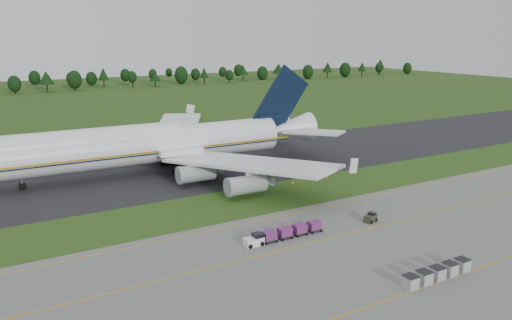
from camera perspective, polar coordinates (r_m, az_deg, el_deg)
ground at (r=95.99m, az=0.62°, el=-4.43°), size 600.00×600.00×0.00m
apron at (r=70.98m, az=15.00°, el=-11.85°), size 300.00×52.00×0.06m
taxiway at (r=119.93m, az=-6.18°, el=-0.70°), size 300.00×40.00×0.08m
apron_markings at (r=75.56m, az=11.22°, el=-9.96°), size 300.00×30.20×0.01m
tree_line at (r=304.07m, az=-19.39°, el=8.75°), size 525.09×22.71×11.56m
aircraft at (r=114.44m, az=-11.89°, el=1.77°), size 82.75×81.08×23.35m
baggage_train at (r=77.51m, az=3.09°, el=-8.35°), size 13.64×1.74×1.68m
utility_cart at (r=86.29m, az=12.95°, el=-6.52°), size 2.49×1.91×1.21m
uld_row at (r=69.56m, az=20.01°, el=-12.03°), size 11.27×1.67×1.66m
edge_markers at (r=105.18m, az=4.22°, el=-2.64°), size 18.50×0.30×0.60m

